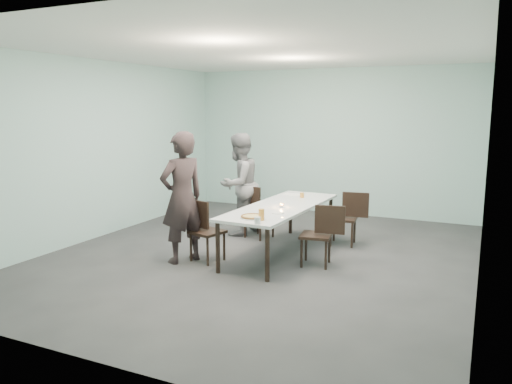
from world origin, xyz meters
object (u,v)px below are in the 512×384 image
at_px(diner_near, 182,198).
at_px(side_plate, 278,213).
at_px(chair_far_right, 348,215).
at_px(chair_near_right, 322,231).
at_px(beer_glass, 261,215).
at_px(chair_near_left, 203,226).
at_px(chair_far_left, 256,208).
at_px(table, 281,209).
at_px(diner_far, 239,184).
at_px(amber_tumbler, 302,195).
at_px(water_tumbler, 257,220).
at_px(pizza, 253,217).
at_px(tealight, 281,206).

relative_size(diner_near, side_plate, 10.46).
height_order(chair_far_right, diner_near, diner_near).
distance_m(chair_near_right, beer_glass, 1.00).
relative_size(chair_near_left, chair_far_left, 1.00).
relative_size(table, diner_far, 1.48).
distance_m(chair_far_right, diner_near, 2.73).
distance_m(chair_far_right, amber_tumbler, 0.81).
height_order(diner_near, diner_far, diner_near).
bearing_deg(water_tumbler, chair_far_left, 115.74).
height_order(chair_far_left, diner_near, diner_near).
bearing_deg(amber_tumbler, beer_glass, -87.18).
xyz_separation_m(diner_far, water_tumbler, (1.31, -2.05, -0.09)).
bearing_deg(chair_near_left, water_tumbler, -9.43).
bearing_deg(water_tumbler, side_plate, 91.40).
xyz_separation_m(side_plate, beer_glass, (-0.02, -0.50, 0.07)).
distance_m(chair_near_left, amber_tumbler, 1.83).
bearing_deg(diner_far, diner_near, 12.13).
height_order(chair_near_right, pizza, chair_near_right).
relative_size(pizza, side_plate, 1.89).
height_order(diner_far, side_plate, diner_far).
relative_size(chair_far_left, amber_tumbler, 10.88).
xyz_separation_m(diner_near, pizza, (1.11, -0.00, -0.17)).
relative_size(water_tumbler, tealight, 1.61).
bearing_deg(tealight, amber_tumbler, 90.34).
bearing_deg(diner_near, tealight, 149.49).
relative_size(chair_near_right, diner_near, 0.46).
bearing_deg(amber_tumbler, chair_near_left, -122.21).
distance_m(chair_near_left, chair_far_left, 1.52).
bearing_deg(diner_near, amber_tumbler, 170.43).
xyz_separation_m(chair_near_left, beer_glass, (1.05, -0.27, 0.32)).
height_order(tealight, amber_tumbler, amber_tumbler).
height_order(chair_far_right, side_plate, chair_far_right).
bearing_deg(beer_glass, water_tumbler, -79.53).
bearing_deg(chair_far_right, diner_near, 37.11).
height_order(table, beer_glass, beer_glass).
distance_m(beer_glass, water_tumbler, 0.21).
bearing_deg(water_tumbler, chair_near_left, 156.22).
relative_size(chair_far_right, tealight, 15.54).
xyz_separation_m(side_plate, amber_tumbler, (-0.11, 1.30, 0.04)).
relative_size(chair_far_left, diner_near, 0.46).
xyz_separation_m(diner_near, beer_glass, (1.28, -0.08, -0.12)).
height_order(chair_near_left, beer_glass, beer_glass).
bearing_deg(table, diner_far, 144.33).
bearing_deg(beer_glass, diner_near, 176.56).
distance_m(tealight, amber_tumbler, 0.91).
height_order(chair_far_right, tealight, chair_far_right).
relative_size(table, side_plate, 14.64).
bearing_deg(pizza, chair_near_left, 167.36).
relative_size(beer_glass, amber_tumbler, 1.88).
bearing_deg(diner_near, beer_glass, 111.54).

